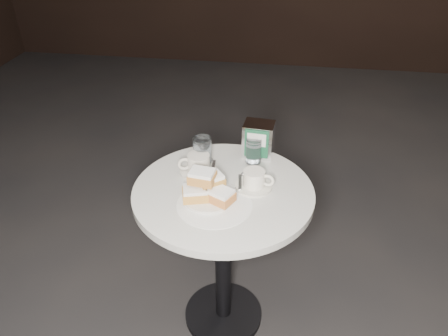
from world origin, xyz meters
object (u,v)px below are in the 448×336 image
at_px(water_glass_left, 202,152).
at_px(coffee_cup_left, 198,165).
at_px(beignet_plate, 207,190).
at_px(water_glass_right, 254,151).
at_px(coffee_cup_right, 254,180).
at_px(napkin_dispenser, 258,139).
at_px(cafe_table, 223,228).

bearing_deg(water_glass_left, coffee_cup_left, -95.66).
relative_size(beignet_plate, water_glass_right, 1.97).
xyz_separation_m(coffee_cup_right, water_glass_left, (-0.23, 0.13, 0.03)).
height_order(beignet_plate, coffee_cup_right, beignet_plate).
bearing_deg(napkin_dispenser, water_glass_left, -147.28).
bearing_deg(coffee_cup_left, coffee_cup_right, -37.20).
bearing_deg(coffee_cup_right, water_glass_left, 157.58).
distance_m(coffee_cup_right, water_glass_left, 0.27).
bearing_deg(napkin_dispenser, water_glass_right, -97.20).
relative_size(water_glass_left, water_glass_right, 1.18).
bearing_deg(coffee_cup_left, napkin_dispenser, 17.99).
bearing_deg(water_glass_right, water_glass_left, -166.37).
relative_size(beignet_plate, water_glass_left, 1.68).
height_order(coffee_cup_left, coffee_cup_right, coffee_cup_left).
bearing_deg(coffee_cup_right, cafe_table, -156.64).
relative_size(beignet_plate, napkin_dispenser, 1.40).
bearing_deg(water_glass_right, cafe_table, -113.76).
bearing_deg(water_glass_left, water_glass_right, 13.63).
relative_size(beignet_plate, coffee_cup_right, 1.28).
xyz_separation_m(beignet_plate, water_glass_left, (-0.06, 0.24, 0.01)).
distance_m(cafe_table, napkin_dispenser, 0.41).
xyz_separation_m(beignet_plate, coffee_cup_left, (-0.07, 0.18, -0.01)).
height_order(cafe_table, water_glass_right, water_glass_right).
xyz_separation_m(coffee_cup_right, water_glass_right, (-0.02, 0.18, 0.02)).
bearing_deg(napkin_dispenser, cafe_table, -106.10).
height_order(cafe_table, coffee_cup_left, coffee_cup_left).
bearing_deg(cafe_table, beignet_plate, -123.74).
height_order(beignet_plate, water_glass_left, water_glass_left).
bearing_deg(coffee_cup_left, cafe_table, -61.50).
bearing_deg(water_glass_left, cafe_table, -55.99).
distance_m(beignet_plate, water_glass_left, 0.25).
height_order(coffee_cup_left, water_glass_right, water_glass_right).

